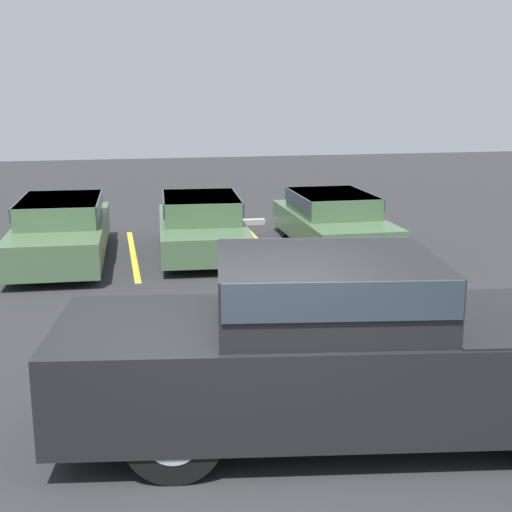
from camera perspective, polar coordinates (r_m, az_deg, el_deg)
name	(u,v)px	position (r m, az deg, el deg)	size (l,w,h in m)	color
ground_plane	(240,484)	(6.75, -1.30, -17.75)	(60.00, 60.00, 0.00)	#2D2D30
stall_stripe_b	(133,254)	(15.41, -9.80, 0.16)	(0.12, 4.74, 0.01)	yellow
stall_stripe_c	(266,248)	(15.76, 0.77, 0.65)	(0.12, 4.74, 0.01)	yellow
stall_stripe_d	(389,242)	(16.61, 10.58, 1.09)	(0.12, 4.74, 0.01)	yellow
pickup_truck	(356,347)	(7.31, 8.03, -7.23)	(6.21, 2.83, 1.87)	black
parked_sedan_a	(61,228)	(15.09, -15.32, 2.18)	(1.95, 4.81, 1.26)	#4C6B47
parked_sedan_b	(201,223)	(15.23, -4.40, 2.66)	(2.04, 4.35, 1.23)	#4C6B47
parked_sedan_c	(332,218)	(15.85, 6.14, 3.00)	(1.81, 4.34, 1.20)	#4C6B47
wheel_stop_curb	(234,223)	(18.35, -1.77, 2.69)	(1.61, 0.20, 0.14)	#B7B2A8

